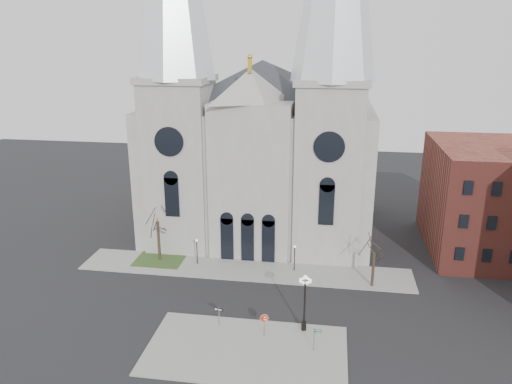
# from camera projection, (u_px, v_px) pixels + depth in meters

# --- Properties ---
(ground) EXTENTS (160.00, 160.00, 0.00)m
(ground) POSITION_uv_depth(u_px,v_px,m) (225.00, 318.00, 50.07)
(ground) COLOR black
(ground) RESTS_ON ground
(sidewalk_near) EXTENTS (18.00, 10.00, 0.14)m
(sidewalk_near) POSITION_uv_depth(u_px,v_px,m) (246.00, 350.00, 44.90)
(sidewalk_near) COLOR gray
(sidewalk_near) RESTS_ON ground
(sidewalk_far) EXTENTS (40.00, 6.00, 0.14)m
(sidewalk_far) POSITION_uv_depth(u_px,v_px,m) (244.00, 269.00, 60.42)
(sidewalk_far) COLOR gray
(sidewalk_far) RESTS_ON ground
(grass_patch) EXTENTS (6.00, 5.00, 0.18)m
(grass_patch) POSITION_uv_depth(u_px,v_px,m) (160.00, 260.00, 62.97)
(grass_patch) COLOR #334E21
(grass_patch) RESTS_ON ground
(cathedral) EXTENTS (33.00, 26.66, 54.00)m
(cathedral) POSITION_uv_depth(u_px,v_px,m) (259.00, 104.00, 66.09)
(cathedral) COLOR gray
(cathedral) RESTS_ON ground
(bg_building_brick) EXTENTS (14.00, 18.00, 14.00)m
(bg_building_brick) POSITION_uv_depth(u_px,v_px,m) (488.00, 199.00, 64.32)
(bg_building_brick) COLOR brown
(bg_building_brick) RESTS_ON ground
(tree_left) EXTENTS (3.20, 3.20, 7.50)m
(tree_left) POSITION_uv_depth(u_px,v_px,m) (158.00, 219.00, 61.32)
(tree_left) COLOR #2C2219
(tree_left) RESTS_ON ground
(tree_right) EXTENTS (3.20, 3.20, 6.00)m
(tree_right) POSITION_uv_depth(u_px,v_px,m) (375.00, 250.00, 55.02)
(tree_right) COLOR #2C2219
(tree_right) RESTS_ON ground
(ped_lamp_left) EXTENTS (0.32, 0.32, 3.26)m
(ped_lamp_left) POSITION_uv_depth(u_px,v_px,m) (197.00, 247.00, 61.09)
(ped_lamp_left) COLOR black
(ped_lamp_left) RESTS_ON sidewalk_far
(ped_lamp_right) EXTENTS (0.32, 0.32, 3.26)m
(ped_lamp_right) POSITION_uv_depth(u_px,v_px,m) (295.00, 254.00, 59.34)
(ped_lamp_right) COLOR black
(ped_lamp_right) RESTS_ON sidewalk_far
(stop_sign) EXTENTS (0.85, 0.09, 2.35)m
(stop_sign) POSITION_uv_depth(u_px,v_px,m) (264.00, 320.00, 46.36)
(stop_sign) COLOR slate
(stop_sign) RESTS_ON sidewalk_near
(globe_lamp) EXTENTS (1.63, 1.63, 5.80)m
(globe_lamp) POSITION_uv_depth(u_px,v_px,m) (305.00, 296.00, 46.79)
(globe_lamp) COLOR black
(globe_lamp) RESTS_ON sidewalk_near
(one_way_sign) EXTENTS (0.82, 0.21, 1.90)m
(one_way_sign) POSITION_uv_depth(u_px,v_px,m) (219.00, 313.00, 48.35)
(one_way_sign) COLOR slate
(one_way_sign) RESTS_ON sidewalk_near
(street_name_sign) EXTENTS (0.69, 0.11, 2.16)m
(street_name_sign) POSITION_uv_depth(u_px,v_px,m) (315.00, 337.00, 44.46)
(street_name_sign) COLOR slate
(street_name_sign) RESTS_ON sidewalk_near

